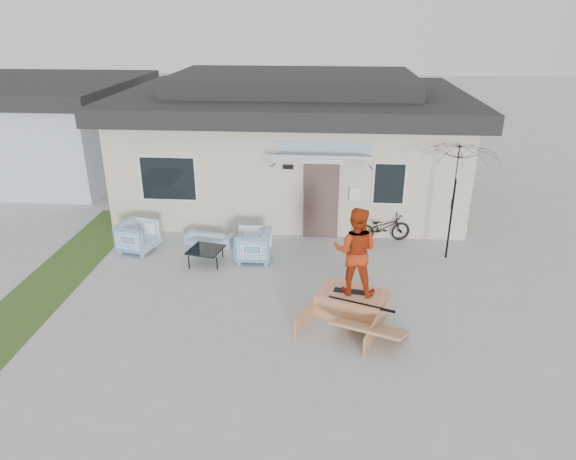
# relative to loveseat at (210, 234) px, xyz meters

# --- Properties ---
(ground) EXTENTS (90.00, 90.00, 0.00)m
(ground) POSITION_rel_loveseat_xyz_m (1.98, -3.79, -0.26)
(ground) COLOR #A7A7A7
(ground) RESTS_ON ground
(grass_strip) EXTENTS (1.40, 8.00, 0.01)m
(grass_strip) POSITION_rel_loveseat_xyz_m (-3.22, -1.79, -0.25)
(grass_strip) COLOR #314E1E
(grass_strip) RESTS_ON ground
(house) EXTENTS (10.80, 8.49, 4.10)m
(house) POSITION_rel_loveseat_xyz_m (1.98, 4.21, 1.68)
(house) COLOR beige
(house) RESTS_ON ground
(neighbor_house) EXTENTS (8.60, 7.60, 3.50)m
(neighbor_house) POSITION_rel_loveseat_xyz_m (-8.52, 6.21, 1.53)
(neighbor_house) COLOR silver
(neighbor_house) RESTS_ON ground
(loveseat) EXTENTS (1.37, 0.63, 0.52)m
(loveseat) POSITION_rel_loveseat_xyz_m (0.00, 0.00, 0.00)
(loveseat) COLOR #3D81BA
(loveseat) RESTS_ON ground
(armchair_left) EXTENTS (0.99, 1.03, 0.88)m
(armchair_left) POSITION_rel_loveseat_xyz_m (-1.77, -0.59, 0.18)
(armchair_left) COLOR #3D81BA
(armchair_left) RESTS_ON ground
(armchair_right) EXTENTS (0.81, 0.86, 0.88)m
(armchair_right) POSITION_rel_loveseat_xyz_m (1.32, -0.89, 0.18)
(armchair_right) COLOR #3D81BA
(armchair_right) RESTS_ON ground
(coffee_table) EXTENTS (0.93, 0.93, 0.38)m
(coffee_table) POSITION_rel_loveseat_xyz_m (0.16, -1.19, -0.07)
(coffee_table) COLOR black
(coffee_table) RESTS_ON ground
(bicycle) EXTENTS (1.62, 0.88, 0.98)m
(bicycle) POSITION_rel_loveseat_xyz_m (4.69, 0.51, 0.23)
(bicycle) COLOR black
(bicycle) RESTS_ON ground
(patio_umbrella) EXTENTS (1.92, 1.77, 2.20)m
(patio_umbrella) POSITION_rel_loveseat_xyz_m (6.23, -0.42, 1.49)
(patio_umbrella) COLOR black
(patio_umbrella) RESTS_ON ground
(skate_ramp) EXTENTS (1.93, 2.19, 0.46)m
(skate_ramp) POSITION_rel_loveseat_xyz_m (3.72, -3.25, -0.03)
(skate_ramp) COLOR #B17B51
(skate_ramp) RESTS_ON ground
(skateboard) EXTENTS (0.83, 0.33, 0.05)m
(skateboard) POSITION_rel_loveseat_xyz_m (3.73, -3.21, 0.22)
(skateboard) COLOR black
(skateboard) RESTS_ON skate_ramp
(skater) EXTENTS (1.02, 0.85, 1.85)m
(skater) POSITION_rel_loveseat_xyz_m (3.73, -3.21, 1.17)
(skater) COLOR #B03210
(skater) RESTS_ON skateboard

